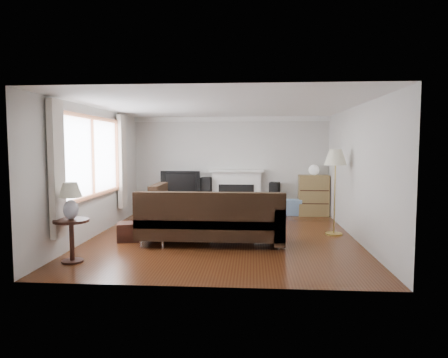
# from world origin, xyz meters

# --- Properties ---
(room) EXTENTS (5.10, 5.60, 2.54)m
(room) POSITION_xyz_m (0.00, 0.00, 1.25)
(room) COLOR #492210
(room) RESTS_ON ground
(window) EXTENTS (0.12, 2.74, 1.54)m
(window) POSITION_xyz_m (-2.45, -0.20, 1.55)
(window) COLOR brown
(window) RESTS_ON room
(curtain_near) EXTENTS (0.10, 0.35, 2.10)m
(curtain_near) POSITION_xyz_m (-2.40, -1.72, 1.40)
(curtain_near) COLOR beige
(curtain_near) RESTS_ON room
(curtain_far) EXTENTS (0.10, 0.35, 2.10)m
(curtain_far) POSITION_xyz_m (-2.40, 1.32, 1.40)
(curtain_far) COLOR beige
(curtain_far) RESTS_ON room
(fireplace) EXTENTS (1.40, 0.26, 1.15)m
(fireplace) POSITION_xyz_m (0.15, 2.64, 0.57)
(fireplace) COLOR white
(fireplace) RESTS_ON room
(tv_stand) EXTENTS (1.10, 0.50, 0.55)m
(tv_stand) POSITION_xyz_m (-1.26, 2.47, 0.28)
(tv_stand) COLOR black
(tv_stand) RESTS_ON ground
(television) EXTENTS (1.00, 0.13, 0.57)m
(television) POSITION_xyz_m (-1.26, 2.47, 0.84)
(television) COLOR black
(television) RESTS_ON tv_stand
(speaker_left) EXTENTS (0.29, 0.34, 0.95)m
(speaker_left) POSITION_xyz_m (-0.62, 2.55, 0.47)
(speaker_left) COLOR black
(speaker_left) RESTS_ON ground
(speaker_right) EXTENTS (0.30, 0.33, 0.84)m
(speaker_right) POSITION_xyz_m (1.12, 2.55, 0.42)
(speaker_right) COLOR black
(speaker_right) RESTS_ON ground
(bookshelf) EXTENTS (0.75, 0.35, 1.03)m
(bookshelf) POSITION_xyz_m (2.10, 2.53, 0.51)
(bookshelf) COLOR olive
(bookshelf) RESTS_ON ground
(globe_lamp) EXTENTS (0.26, 0.26, 0.26)m
(globe_lamp) POSITION_xyz_m (2.10, 2.53, 1.16)
(globe_lamp) COLOR white
(globe_lamp) RESTS_ON bookshelf
(sectional_sofa) EXTENTS (2.81, 2.05, 0.91)m
(sectional_sofa) POSITION_xyz_m (-0.17, -0.50, 0.45)
(sectional_sofa) COLOR black
(sectional_sofa) RESTS_ON ground
(coffee_table) EXTENTS (1.36, 1.04, 0.47)m
(coffee_table) POSITION_xyz_m (0.01, 0.98, 0.24)
(coffee_table) COLOR #9C7F4A
(coffee_table) RESTS_ON ground
(footstool) EXTENTS (0.48, 0.48, 0.34)m
(footstool) POSITION_xyz_m (-1.72, -0.42, 0.17)
(footstool) COLOR black
(footstool) RESTS_ON ground
(floor_lamp) EXTENTS (0.58, 0.58, 1.69)m
(floor_lamp) POSITION_xyz_m (2.18, 0.37, 0.85)
(floor_lamp) COLOR #B5963F
(floor_lamp) RESTS_ON ground
(side_table) EXTENTS (0.52, 0.52, 0.65)m
(side_table) POSITION_xyz_m (-2.15, -1.83, 0.33)
(side_table) COLOR black
(side_table) RESTS_ON ground
(table_lamp) EXTENTS (0.34, 0.34, 0.55)m
(table_lamp) POSITION_xyz_m (-2.15, -1.83, 0.93)
(table_lamp) COLOR silver
(table_lamp) RESTS_ON side_table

